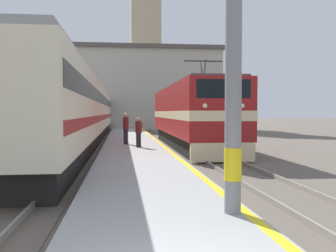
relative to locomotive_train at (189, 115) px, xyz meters
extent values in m
plane|color=#60564C|center=(-3.53, 9.44, -1.98)|extent=(200.00, 200.00, 0.00)
cube|color=#999999|center=(-3.53, 4.44, -1.82)|extent=(3.44, 140.00, 0.33)
cube|color=yellow|center=(-1.96, 4.44, -1.65)|extent=(0.20, 140.00, 0.00)
cube|color=#60564C|center=(0.00, 4.44, -1.97)|extent=(2.83, 140.00, 0.02)
cube|color=gray|center=(-0.72, 4.44, -1.89)|extent=(0.07, 140.00, 0.14)
cube|color=gray|center=(0.72, 4.44, -1.89)|extent=(0.07, 140.00, 0.14)
cube|color=#60564C|center=(-6.94, 4.44, -1.97)|extent=(2.84, 140.00, 0.02)
cube|color=gray|center=(-7.66, 4.44, -1.89)|extent=(0.07, 140.00, 0.14)
cube|color=gray|center=(-6.22, 4.44, -1.89)|extent=(0.07, 140.00, 0.14)
cube|color=black|center=(0.00, 0.04, -1.53)|extent=(2.46, 15.26, 0.90)
cube|color=maroon|center=(0.00, 0.04, 0.32)|extent=(2.90, 16.59, 2.81)
cube|color=beige|center=(0.00, 0.04, 0.04)|extent=(2.92, 16.61, 0.44)
cube|color=beige|center=(0.00, -8.11, -1.49)|extent=(2.76, 0.30, 0.81)
cube|color=black|center=(0.00, -8.20, 1.17)|extent=(2.32, 0.12, 0.80)
sphere|color=white|center=(-0.80, -8.24, 0.46)|extent=(0.20, 0.20, 0.20)
sphere|color=white|center=(0.80, -8.24, 0.46)|extent=(0.20, 0.20, 0.20)
cube|color=#4C4C51|center=(0.00, 0.04, 1.78)|extent=(2.61, 15.76, 0.12)
cylinder|color=#333333|center=(0.00, -4.46, 2.34)|extent=(0.06, 0.63, 1.03)
cylinder|color=#333333|center=(0.00, -3.76, 2.34)|extent=(0.06, 0.63, 1.03)
cube|color=#262626|center=(0.00, -4.11, 2.84)|extent=(2.03, 0.08, 0.06)
cube|color=black|center=(-6.94, 5.31, -1.53)|extent=(2.46, 40.73, 0.90)
cube|color=beige|center=(-6.94, 5.31, 0.45)|extent=(2.90, 42.43, 3.07)
cube|color=black|center=(-6.94, 5.31, 1.06)|extent=(2.92, 41.58, 0.64)
cube|color=maroon|center=(-6.94, 5.31, -0.16)|extent=(2.92, 41.58, 0.36)
cube|color=gray|center=(-6.94, 5.31, 2.08)|extent=(2.67, 42.43, 0.20)
cylinder|color=gray|center=(-2.22, -17.26, 2.20)|extent=(0.30, 0.30, 7.70)
cylinder|color=yellow|center=(-2.22, -17.26, -0.75)|extent=(0.32, 0.32, 0.60)
cylinder|color=#23232D|center=(-3.34, -3.59, -1.28)|extent=(0.26, 0.26, 0.75)
cylinder|color=maroon|center=(-3.34, -3.59, -0.59)|extent=(0.34, 0.34, 0.62)
sphere|color=tan|center=(-3.34, -3.59, -0.18)|extent=(0.20, 0.20, 0.20)
cylinder|color=#23232D|center=(-3.98, -1.54, -1.23)|extent=(0.26, 0.26, 0.85)
cylinder|color=maroon|center=(-3.98, -1.54, -0.44)|extent=(0.34, 0.34, 0.71)
sphere|color=tan|center=(-3.98, -1.54, 0.03)|extent=(0.23, 0.23, 0.23)
cube|color=tan|center=(-0.52, 35.79, 11.08)|extent=(4.41, 4.41, 26.13)
cube|color=#B7B2A3|center=(-2.61, 26.80, 3.00)|extent=(21.97, 6.40, 9.98)
cube|color=#564C47|center=(-2.61, 26.80, 8.24)|extent=(22.57, 7.00, 0.50)
camera|label=1|loc=(-4.24, -24.21, 0.20)|focal=42.00mm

